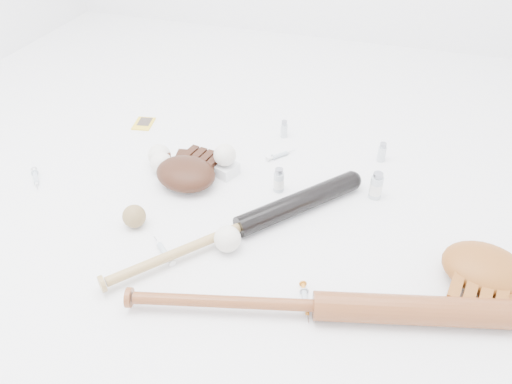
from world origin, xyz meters
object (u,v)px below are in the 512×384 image
(bat_wood, at_px, (318,306))
(pedestal, at_px, (225,169))
(bat_dark, at_px, (241,226))
(glove_dark, at_px, (186,173))

(bat_wood, distance_m, pedestal, 0.65)
(bat_dark, distance_m, bat_wood, 0.35)
(bat_wood, bearing_deg, bat_dark, 126.48)
(pedestal, bearing_deg, glove_dark, -138.54)
(bat_dark, relative_size, bat_wood, 0.89)
(bat_wood, xyz_separation_m, pedestal, (-0.42, 0.49, -0.02))
(bat_dark, height_order, glove_dark, glove_dark)
(bat_wood, height_order, glove_dark, glove_dark)
(bat_dark, bearing_deg, bat_wood, -88.90)
(bat_wood, xyz_separation_m, glove_dark, (-0.52, 0.40, 0.01))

